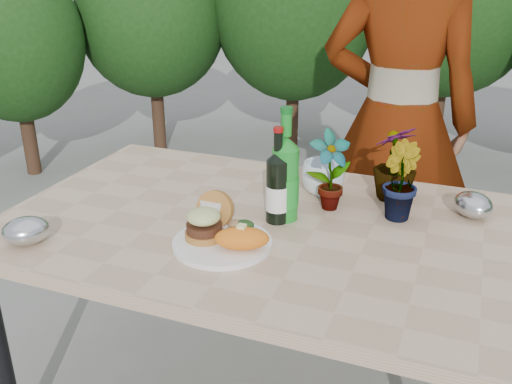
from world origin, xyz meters
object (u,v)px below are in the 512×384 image
(wine_bottle, at_px, (277,188))
(person, at_px, (398,121))
(patio_table, at_px, (265,238))
(dinner_plate, at_px, (222,243))

(wine_bottle, height_order, person, person)
(patio_table, height_order, person, person)
(wine_bottle, relative_size, person, 0.17)
(wine_bottle, bearing_deg, dinner_plate, -129.88)
(dinner_plate, distance_m, person, 1.08)
(dinner_plate, bearing_deg, person, 72.26)
(person, bearing_deg, wine_bottle, 70.38)
(dinner_plate, relative_size, wine_bottle, 0.94)
(patio_table, distance_m, person, 0.89)
(patio_table, relative_size, dinner_plate, 5.71)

